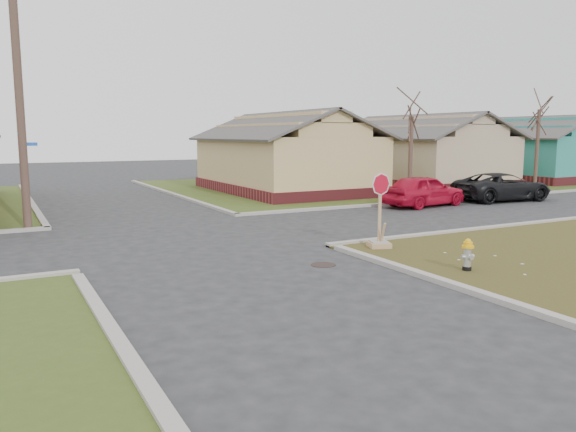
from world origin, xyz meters
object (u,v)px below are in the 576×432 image
utility_pole (19,95)px  dark_pickup (502,187)px  stop_sign (379,231)px  fire_hydrant (468,253)px  red_sedan (424,191)px

utility_pole → dark_pickup: size_ratio=1.77×
stop_sign → dark_pickup: bearing=47.1°
utility_pole → fire_hydrant: (9.10, -11.70, -4.18)m
utility_pole → fire_hydrant: bearing=-52.1°
red_sedan → dark_pickup: bearing=-98.8°
red_sedan → fire_hydrant: bearing=135.8°
dark_pickup → utility_pole: bearing=91.8°
fire_hydrant → red_sedan: size_ratio=0.18×
fire_hydrant → stop_sign: stop_sign is taller
red_sedan → dark_pickup: red_sedan is taller
stop_sign → fire_hydrant: bearing=-68.0°
dark_pickup → fire_hydrant: bearing=134.4°
utility_pole → fire_hydrant: size_ratio=11.43×
utility_pole → stop_sign: (8.93, -8.41, -4.14)m
utility_pole → red_sedan: (16.77, -1.41, -3.92)m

